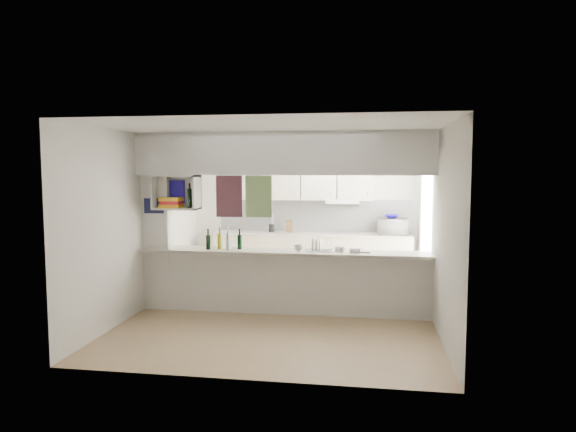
% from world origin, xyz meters
% --- Properties ---
extents(floor, '(4.80, 4.80, 0.00)m').
position_xyz_m(floor, '(0.00, 0.00, 0.00)').
color(floor, tan).
rests_on(floor, ground).
extents(ceiling, '(4.80, 4.80, 0.00)m').
position_xyz_m(ceiling, '(0.00, 0.00, 2.60)').
color(ceiling, white).
rests_on(ceiling, wall_back).
extents(wall_back, '(4.20, 0.00, 4.20)m').
position_xyz_m(wall_back, '(0.00, 2.40, 1.30)').
color(wall_back, silver).
rests_on(wall_back, floor).
extents(wall_left, '(0.00, 4.80, 4.80)m').
position_xyz_m(wall_left, '(-2.10, 0.00, 1.30)').
color(wall_left, silver).
rests_on(wall_left, floor).
extents(wall_right, '(0.00, 4.80, 4.80)m').
position_xyz_m(wall_right, '(2.10, 0.00, 1.30)').
color(wall_right, silver).
rests_on(wall_right, floor).
extents(servery_partition, '(4.20, 0.50, 2.60)m').
position_xyz_m(servery_partition, '(-0.17, 0.00, 1.66)').
color(servery_partition, silver).
rests_on(servery_partition, floor).
extents(cubby_shelf, '(0.65, 0.35, 0.50)m').
position_xyz_m(cubby_shelf, '(-1.57, -0.06, 1.71)').
color(cubby_shelf, white).
rests_on(cubby_shelf, bulkhead).
extents(kitchen_run, '(3.60, 0.63, 2.24)m').
position_xyz_m(kitchen_run, '(0.16, 2.14, 0.83)').
color(kitchen_run, beige).
rests_on(kitchen_run, floor).
extents(microwave, '(0.54, 0.38, 0.29)m').
position_xyz_m(microwave, '(1.65, 2.11, 1.06)').
color(microwave, white).
rests_on(microwave, bench_top).
extents(bowl, '(0.26, 0.26, 0.06)m').
position_xyz_m(bowl, '(1.63, 2.14, 1.24)').
color(bowl, '#160C87').
rests_on(bowl, microwave).
extents(dish_rack, '(0.38, 0.30, 0.20)m').
position_xyz_m(dish_rack, '(0.52, 0.03, 1.00)').
color(dish_rack, silver).
rests_on(dish_rack, breakfast_bar).
extents(cup, '(0.13, 0.13, 0.09)m').
position_xyz_m(cup, '(0.23, -0.08, 0.98)').
color(cup, white).
rests_on(cup, dish_rack).
extents(wine_bottles, '(0.52, 0.15, 0.33)m').
position_xyz_m(wine_bottles, '(-0.87, -0.02, 1.04)').
color(wine_bottles, black).
rests_on(wine_bottles, breakfast_bar).
extents(plastic_tubs, '(0.49, 0.23, 0.07)m').
position_xyz_m(plastic_tubs, '(0.91, -0.01, 0.95)').
color(plastic_tubs, silver).
rests_on(plastic_tubs, breakfast_bar).
extents(utensil_jar, '(0.10, 0.10, 0.15)m').
position_xyz_m(utensil_jar, '(-0.56, 2.15, 0.99)').
color(utensil_jar, black).
rests_on(utensil_jar, bench_top).
extents(knife_block, '(0.11, 0.09, 0.21)m').
position_xyz_m(knife_block, '(-0.24, 2.18, 1.02)').
color(knife_block, brown).
rests_on(knife_block, bench_top).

